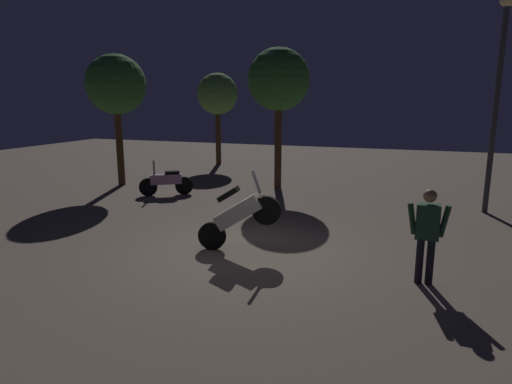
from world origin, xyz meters
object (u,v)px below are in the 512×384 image
Objects in this scene: motorcycle_white_foreground at (238,215)px; streetlamp_near at (499,79)px; person_rider_beside at (427,229)px; motorcycle_pink_parked_left at (166,181)px.

motorcycle_white_foreground is 7.61m from streetlamp_near.
person_rider_beside is 0.29× the size of streetlamp_near.
streetlamp_near is (9.08, 0.95, 3.00)m from motorcycle_pink_parked_left.
motorcycle_pink_parked_left is at bearing -174.00° from streetlamp_near.
motorcycle_white_foreground is 3.44m from person_rider_beside.
streetlamp_near reaches higher than motorcycle_pink_parked_left.
motorcycle_pink_parked_left is (-4.08, 4.11, -0.31)m from motorcycle_white_foreground.
motorcycle_pink_parked_left is 0.26× the size of streetlamp_near.
motorcycle_white_foreground is at bearing -134.67° from streetlamp_near.
motorcycle_white_foreground is 0.30× the size of streetlamp_near.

